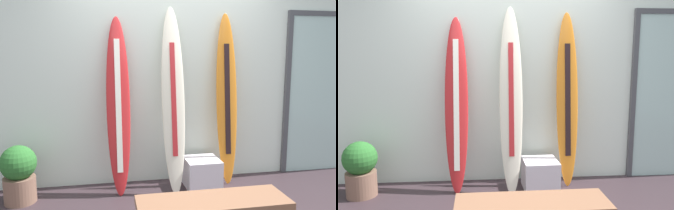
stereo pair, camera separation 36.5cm
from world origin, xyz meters
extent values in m
cube|color=white|center=(0.00, 1.30, 1.40)|extent=(7.20, 0.20, 2.80)
ellipsoid|color=red|center=(-0.61, 0.96, 0.98)|extent=(0.26, 0.43, 1.95)
cube|color=white|center=(-0.61, 0.93, 0.98)|extent=(0.06, 0.27, 1.43)
cone|color=black|center=(-0.61, 0.86, 0.17)|extent=(0.07, 0.09, 0.11)
ellipsoid|color=#EDE3CB|center=(0.00, 0.92, 1.04)|extent=(0.28, 0.51, 2.07)
cube|color=#B12126|center=(0.00, 0.90, 1.04)|extent=(0.07, 0.28, 1.24)
ellipsoid|color=orange|center=(0.67, 1.02, 1.01)|extent=(0.26, 0.29, 2.01)
cube|color=black|center=(0.67, 0.99, 1.01)|extent=(0.06, 0.16, 1.29)
cone|color=black|center=(0.67, 0.96, 0.18)|extent=(0.07, 0.08, 0.11)
cube|color=white|center=(0.34, 0.89, 0.17)|extent=(0.39, 0.39, 0.33)
cube|color=silver|center=(2.02, 1.18, 1.01)|extent=(0.91, 0.02, 2.01)
cube|color=#47474C|center=(1.54, 1.18, 1.01)|extent=(0.06, 0.06, 2.01)
cylinder|color=#805C4B|center=(-1.64, 0.84, 0.14)|extent=(0.32, 0.32, 0.27)
sphere|color=#2B6A2B|center=(-1.64, 0.84, 0.42)|extent=(0.36, 0.36, 0.36)
cube|color=#8A5C42|center=(0.02, -0.45, 0.44)|extent=(1.12, 0.36, 0.06)
camera|label=1|loc=(-0.72, -2.60, 1.50)|focal=34.78mm
camera|label=2|loc=(-0.36, -2.65, 1.50)|focal=34.78mm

